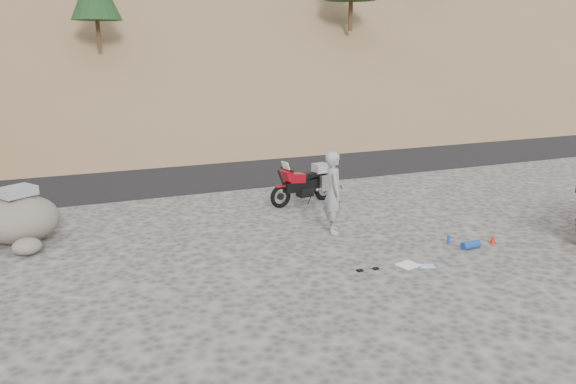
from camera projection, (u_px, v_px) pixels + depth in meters
The scene contains 13 objects.
ground at pixel (349, 242), 12.70m from camera, with size 140.00×140.00×0.00m, color #3E3C39.
road at pixel (233, 166), 20.76m from camera, with size 120.00×7.00×0.05m, color black.
motorcycle at pixel (306, 184), 15.73m from camera, with size 2.15×0.89×1.29m.
man at pixel (333, 231), 13.43m from camera, with size 0.71×0.47×1.94m, color gray.
boulder at pixel (20, 219), 12.54m from camera, with size 2.08×1.94×1.27m.
small_rock at pixel (27, 246), 11.90m from camera, with size 0.72×0.68×0.36m.
gear_white_cloth at pixel (408, 265), 11.36m from camera, with size 0.41×0.36×0.01m, color white.
gear_blue_mat at pixel (471, 245), 12.27m from camera, with size 0.18×0.18×0.44m, color navy.
gear_bottle at pixel (449, 240), 12.58m from camera, with size 0.07×0.07×0.19m, color navy.
gear_funnel at pixel (493, 239), 12.59m from camera, with size 0.15×0.15×0.19m, color red.
gear_glove_a at pixel (360, 270), 11.05m from camera, with size 0.12×0.09×0.03m, color black.
gear_glove_b at pixel (376, 269), 11.14m from camera, with size 0.11×0.08×0.04m, color black.
gear_blue_cloth at pixel (427, 266), 11.30m from camera, with size 0.29×0.21×0.01m, color #9BB7F0.
Camera 1 is at (-5.84, -10.59, 4.29)m, focal length 35.00 mm.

